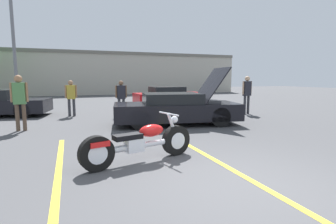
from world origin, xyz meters
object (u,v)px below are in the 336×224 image
(show_car_hood_open, at_px, (177,109))
(spectator_far_lot, at_px, (121,95))
(light_pole, at_px, (16,44))
(spectator_by_show_car, at_px, (247,91))
(motorcycle, at_px, (140,143))
(parked_car_right_row, at_px, (169,97))
(spectator_midground, at_px, (19,98))
(spectator_near_motorcycle, at_px, (71,95))

(show_car_hood_open, xyz_separation_m, spectator_far_lot, (-1.54, 2.84, 0.35))
(light_pole, distance_m, spectator_by_show_car, 13.02)
(show_car_hood_open, relative_size, spectator_far_lot, 3.00)
(motorcycle, distance_m, spectator_by_show_car, 8.48)
(show_car_hood_open, xyz_separation_m, parked_car_right_row, (1.99, 6.06, -0.01))
(spectator_midground, bearing_deg, spectator_far_lot, 30.28)
(light_pole, height_order, parked_car_right_row, light_pole)
(spectator_midground, height_order, spectator_far_lot, spectator_midground)
(spectator_near_motorcycle, distance_m, spectator_by_show_car, 8.16)
(spectator_far_lot, bearing_deg, motorcycle, -97.47)
(spectator_near_motorcycle, bearing_deg, motorcycle, -80.57)
(light_pole, distance_m, motorcycle, 13.31)
(light_pole, bearing_deg, show_car_hood_open, -52.55)
(spectator_midground, bearing_deg, spectator_by_show_car, 4.55)
(show_car_hood_open, relative_size, spectator_near_motorcycle, 2.98)
(spectator_by_show_car, xyz_separation_m, spectator_midground, (-9.44, -0.75, 0.01))
(motorcycle, distance_m, spectator_near_motorcycle, 7.57)
(spectator_midground, distance_m, spectator_far_lot, 4.28)
(show_car_hood_open, bearing_deg, spectator_far_lot, 128.88)
(light_pole, relative_size, spectator_far_lot, 4.08)
(parked_car_right_row, relative_size, spectator_near_motorcycle, 2.61)
(show_car_hood_open, xyz_separation_m, spectator_near_motorcycle, (-3.65, 3.62, 0.36))
(light_pole, xyz_separation_m, spectator_by_show_car, (10.67, -7.01, -2.56))
(parked_car_right_row, distance_m, spectator_midground, 9.03)
(motorcycle, bearing_deg, show_car_hood_open, 43.44)
(parked_car_right_row, xyz_separation_m, spectator_midground, (-7.23, -5.38, 0.51))
(light_pole, height_order, spectator_by_show_car, light_pole)
(spectator_by_show_car, relative_size, spectator_far_lot, 1.13)
(motorcycle, relative_size, spectator_midground, 1.36)
(motorcycle, distance_m, show_car_hood_open, 4.53)
(show_car_hood_open, distance_m, parked_car_right_row, 6.38)
(spectator_midground, bearing_deg, motorcycle, -57.90)
(spectator_near_motorcycle, relative_size, spectator_midground, 0.89)
(spectator_near_motorcycle, xyz_separation_m, spectator_midground, (-1.59, -2.94, 0.14))
(light_pole, bearing_deg, spectator_far_lot, -48.71)
(spectator_midground, xyz_separation_m, spectator_far_lot, (3.70, 2.16, -0.15))
(light_pole, relative_size, show_car_hood_open, 1.36)
(light_pole, height_order, spectator_midground, light_pole)
(light_pole, height_order, spectator_far_lot, light_pole)
(spectator_far_lot, bearing_deg, spectator_by_show_car, -13.76)
(show_car_hood_open, relative_size, parked_car_right_row, 1.14)
(light_pole, distance_m, parked_car_right_row, 9.30)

